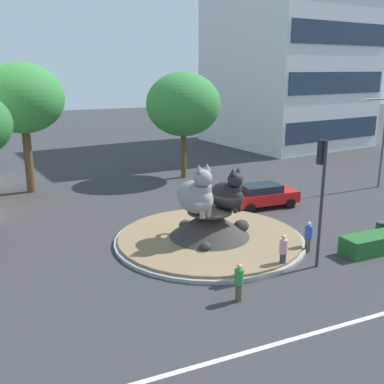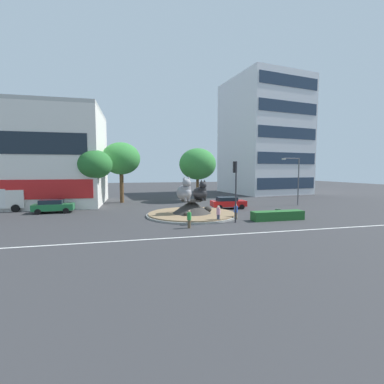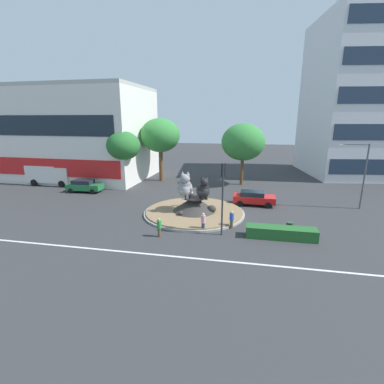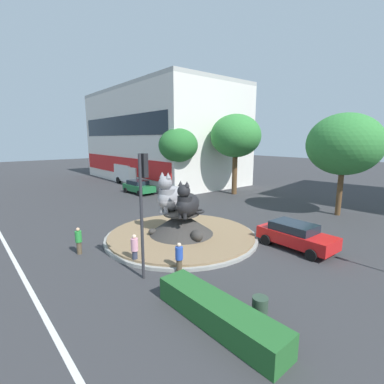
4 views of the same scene
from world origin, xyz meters
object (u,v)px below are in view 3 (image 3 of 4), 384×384
traffic_light_mast (223,186)px  third_tree_left (124,146)px  second_tree_near_tower (160,136)px  pedestrian_green_shirt (159,227)px  litter_bin (290,227)px  cat_statue_black (203,190)px  sedan_on_far_lane (254,198)px  shophouse_block (64,133)px  pedestrian_pink_shirt (203,222)px  office_tower (361,99)px  streetlight_arm (361,171)px  delivery_box_truck (51,174)px  hatchback_near_shophouse (85,186)px  cat_statue_grey (185,187)px  pedestrian_blue_shirt (232,219)px  broadleaf_tree_behind_island (243,142)px

traffic_light_mast → third_tree_left: size_ratio=0.77×
traffic_light_mast → second_tree_near_tower: bearing=22.8°
pedestrian_green_shirt → litter_bin: pedestrian_green_shirt is taller
litter_bin → cat_statue_black: bearing=158.8°
second_tree_near_tower → sedan_on_far_lane: second_tree_near_tower is taller
sedan_on_far_lane → cat_statue_black: bearing=-136.7°
shophouse_block → pedestrian_pink_shirt: (24.96, -18.55, -5.96)m
office_tower → streetlight_arm: size_ratio=3.62×
delivery_box_truck → cat_statue_black: bearing=-20.4°
pedestrian_pink_shirt → sedan_on_far_lane: size_ratio=0.36×
pedestrian_pink_shirt → hatchback_near_shophouse: 19.40m
delivery_box_truck → litter_bin: (30.47, -11.60, -1.09)m
cat_statue_black → pedestrian_green_shirt: cat_statue_black is taller
pedestrian_pink_shirt → delivery_box_truck: delivery_box_truck is taller
office_tower → pedestrian_pink_shirt: bearing=-132.8°
third_tree_left → litter_bin: 22.87m
cat_statue_grey → second_tree_near_tower: (-6.79, 14.14, 4.00)m
shophouse_block → pedestrian_pink_shirt: 31.66m
pedestrian_blue_shirt → litter_bin: size_ratio=1.71×
traffic_light_mast → third_tree_left: bearing=40.2°
second_tree_near_tower → pedestrian_blue_shirt: (11.43, -17.06, -5.85)m
third_tree_left → shophouse_block: bearing=154.0°
streetlight_arm → sedan_on_far_lane: streetlight_arm is taller
cat_statue_grey → litter_bin: bearing=58.5°
office_tower → pedestrian_green_shirt: 40.84m
delivery_box_truck → streetlight_arm: bearing=-5.1°
third_tree_left → streetlight_arm: 27.12m
pedestrian_pink_shirt → pedestrian_blue_shirt: pedestrian_pink_shirt is taller
pedestrian_green_shirt → hatchback_near_shophouse: bearing=-86.8°
pedestrian_green_shirt → delivery_box_truck: (-20.32, 14.40, 0.74)m
cat_statue_grey → shophouse_block: shophouse_block is taller
pedestrian_pink_shirt → pedestrian_blue_shirt: bearing=-73.6°
office_tower → pedestrian_blue_shirt: size_ratio=15.62×
cat_statue_black → traffic_light_mast: (2.18, -4.35, 1.45)m
pedestrian_green_shirt → litter_bin: size_ratio=1.71×
shophouse_block → delivery_box_truck: (1.42, -5.87, -5.26)m
delivery_box_truck → litter_bin: delivery_box_truck is taller
traffic_light_mast → litter_bin: traffic_light_mast is taller
shophouse_block → office_tower: (45.49, 11.00, 5.23)m
second_tree_near_tower → litter_bin: bearing=-46.7°
third_tree_left → pedestrian_blue_shirt: size_ratio=4.86×
shophouse_block → second_tree_near_tower: 15.78m
cat_statue_grey → pedestrian_blue_shirt: (4.64, -2.92, -1.85)m
traffic_light_mast → second_tree_near_tower: second_tree_near_tower is taller
traffic_light_mast → pedestrian_blue_shirt: bearing=-33.2°
shophouse_block → third_tree_left: size_ratio=3.54×
shophouse_block → hatchback_near_shophouse: bearing=-45.3°
hatchback_near_shophouse → delivery_box_truck: (-6.82, 2.84, 0.73)m
broadleaf_tree_behind_island → pedestrian_green_shirt: bearing=-106.7°
broadleaf_tree_behind_island → litter_bin: bearing=-75.7°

